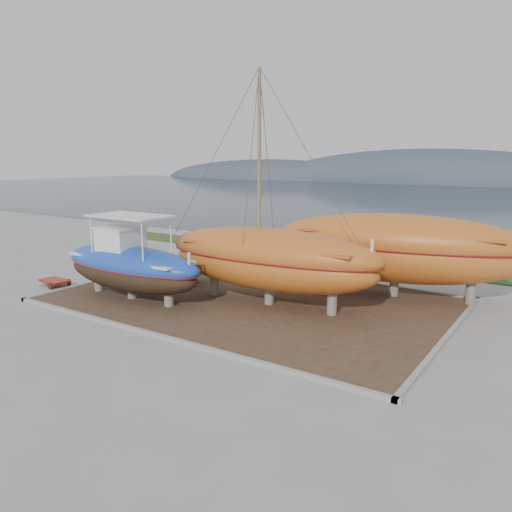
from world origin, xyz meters
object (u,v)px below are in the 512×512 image
Objects in this scene: blue_caique at (130,257)px; orange_sailboat at (270,190)px; white_dinghy at (175,269)px; orange_bare_hull at (396,257)px; red_trailer at (55,283)px.

blue_caique is 0.78× the size of orange_sailboat.
orange_bare_hull reaches higher than white_dinghy.
white_dinghy is (-0.69, 3.79, -1.42)m from blue_caique.
red_trailer is (-15.94, -8.05, -1.87)m from orange_bare_hull.
white_dinghy is 0.38× the size of orange_sailboat.
orange_bare_hull is (4.40, 4.63, -3.32)m from orange_sailboat.
red_trailer is at bearing -166.35° from orange_sailboat.
orange_bare_hull is (11.20, 3.71, 1.36)m from white_dinghy.
orange_bare_hull is 5.11× the size of red_trailer.
white_dinghy is at bearing 46.31° from red_trailer.
orange_bare_hull reaches higher than red_trailer.
orange_bare_hull is 17.95m from red_trailer.
blue_caique is at bearing 9.61° from red_trailer.
orange_bare_hull is at bearing 43.59° from orange_sailboat.
blue_caique is at bearing -154.21° from orange_bare_hull.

